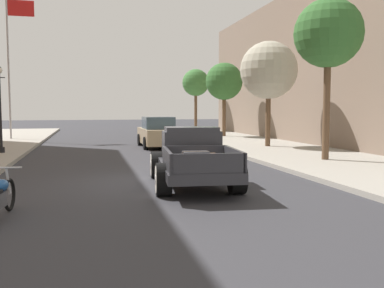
# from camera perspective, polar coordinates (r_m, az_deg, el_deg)

# --- Properties ---
(ground_plane) EXTENTS (140.00, 140.00, 0.00)m
(ground_plane) POSITION_cam_1_polar(r_m,az_deg,el_deg) (12.22, -5.20, -5.08)
(ground_plane) COLOR #333338
(sidewalk_right) EXTENTS (5.50, 64.00, 0.15)m
(sidewalk_right) POSITION_cam_1_polar(r_m,az_deg,el_deg) (15.08, 23.23, -3.29)
(sidewalk_right) COLOR #9E998E
(sidewalk_right) RESTS_ON ground
(building_right_storefront) EXTENTS (12.00, 28.00, 9.04)m
(building_right_storefront) POSITION_cam_1_polar(r_m,az_deg,el_deg) (29.73, 23.33, 9.07)
(building_right_storefront) COLOR #7F6B5B
(building_right_storefront) RESTS_ON ground
(hotrod_truck_gunmetal) EXTENTS (2.51, 5.05, 1.58)m
(hotrod_truck_gunmetal) POSITION_cam_1_polar(r_m,az_deg,el_deg) (11.80, -0.06, -1.71)
(hotrod_truck_gunmetal) COLOR #333338
(hotrod_truck_gunmetal) RESTS_ON ground
(car_background_tan) EXTENTS (1.88, 4.30, 1.65)m
(car_background_tan) POSITION_cam_1_polar(r_m,az_deg,el_deg) (23.05, -4.60, 1.46)
(car_background_tan) COLOR tan
(car_background_tan) RESTS_ON ground
(street_lamp_far) EXTENTS (0.50, 0.32, 3.85)m
(street_lamp_far) POSITION_cam_1_polar(r_m,az_deg,el_deg) (20.49, -24.38, 5.18)
(street_lamp_far) COLOR black
(street_lamp_far) RESTS_ON sidewalk_left
(flagpole) EXTENTS (1.74, 0.16, 9.16)m
(flagpole) POSITION_cam_1_polar(r_m,az_deg,el_deg) (30.20, -23.01, 11.39)
(flagpole) COLOR #B2B2B7
(flagpole) RESTS_ON sidewalk_left
(street_tree_nearest) EXTENTS (2.57, 2.57, 6.03)m
(street_tree_nearest) POSITION_cam_1_polar(r_m,az_deg,el_deg) (17.15, 17.81, 13.83)
(street_tree_nearest) COLOR brown
(street_tree_nearest) RESTS_ON sidewalk_right
(street_tree_second) EXTENTS (2.94, 2.94, 5.37)m
(street_tree_second) POSITION_cam_1_polar(r_m,az_deg,el_deg) (22.42, 10.25, 9.68)
(street_tree_second) COLOR brown
(street_tree_second) RESTS_ON sidewalk_right
(street_tree_third) EXTENTS (2.61, 2.61, 5.16)m
(street_tree_third) POSITION_cam_1_polar(r_m,az_deg,el_deg) (30.27, 4.34, 8.33)
(street_tree_third) COLOR brown
(street_tree_third) RESTS_ON sidewalk_right
(street_tree_farthest) EXTENTS (2.38, 2.38, 5.45)m
(street_tree_farthest) POSITION_cam_1_polar(r_m,az_deg,el_deg) (38.14, 0.50, 8.18)
(street_tree_farthest) COLOR brown
(street_tree_farthest) RESTS_ON sidewalk_right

